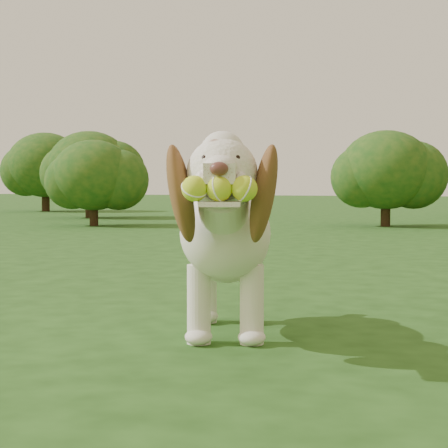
% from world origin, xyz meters
% --- Properties ---
extents(ground, '(80.00, 80.00, 0.00)m').
position_xyz_m(ground, '(0.00, 0.00, 0.00)').
color(ground, '#1D4012').
rests_on(ground, ground).
extents(dog, '(0.72, 1.25, 0.83)m').
position_xyz_m(dog, '(0.46, -0.48, 0.44)').
color(dog, white).
rests_on(dog, ground).
extents(shrub_a, '(1.29, 1.29, 1.34)m').
position_xyz_m(shrub_a, '(-4.63, 6.69, 0.79)').
color(shrub_a, '#382314').
rests_on(shrub_a, ground).
extents(shrub_b, '(1.42, 1.42, 1.48)m').
position_xyz_m(shrub_b, '(-0.37, 8.21, 0.87)').
color(shrub_b, '#382314').
rests_on(shrub_b, ground).
extents(shrub_e, '(1.62, 1.62, 1.68)m').
position_xyz_m(shrub_e, '(-6.21, 9.10, 0.99)').
color(shrub_e, '#382314').
rests_on(shrub_e, ground).
extents(shrub_g, '(1.83, 1.83, 1.90)m').
position_xyz_m(shrub_g, '(-9.13, 11.77, 1.12)').
color(shrub_g, '#382314').
rests_on(shrub_g, ground).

